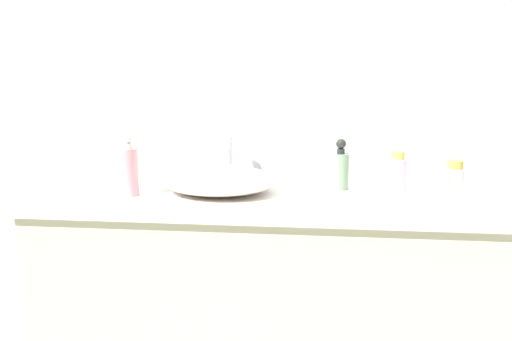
{
  "coord_description": "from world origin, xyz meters",
  "views": [
    {
      "loc": [
        0.14,
        -1.41,
        1.34
      ],
      "look_at": [
        -0.05,
        0.38,
        0.98
      ],
      "focal_mm": 38.07,
      "sensor_mm": 36.0,
      "label": 1
    }
  ],
  "objects_px": {
    "spray_can": "(454,184)",
    "perfume_bottle": "(397,173)",
    "lotion_bottle": "(340,168)",
    "soap_dispenser": "(129,169)",
    "sink_basin": "(219,180)",
    "tissue_box": "(505,176)"
  },
  "relations": [
    {
      "from": "tissue_box",
      "to": "perfume_bottle",
      "type": "bearing_deg",
      "value": 172.31
    },
    {
      "from": "spray_can",
      "to": "tissue_box",
      "type": "bearing_deg",
      "value": 30.24
    },
    {
      "from": "lotion_bottle",
      "to": "spray_can",
      "type": "height_order",
      "value": "lotion_bottle"
    },
    {
      "from": "sink_basin",
      "to": "tissue_box",
      "type": "height_order",
      "value": "tissue_box"
    },
    {
      "from": "soap_dispenser",
      "to": "tissue_box",
      "type": "distance_m",
      "value": 1.25
    },
    {
      "from": "sink_basin",
      "to": "perfume_bottle",
      "type": "distance_m",
      "value": 0.61
    },
    {
      "from": "lotion_bottle",
      "to": "tissue_box",
      "type": "distance_m",
      "value": 0.54
    },
    {
      "from": "lotion_bottle",
      "to": "perfume_bottle",
      "type": "height_order",
      "value": "lotion_bottle"
    },
    {
      "from": "perfume_bottle",
      "to": "sink_basin",
      "type": "bearing_deg",
      "value": -172.76
    },
    {
      "from": "soap_dispenser",
      "to": "tissue_box",
      "type": "height_order",
      "value": "soap_dispenser"
    },
    {
      "from": "perfume_bottle",
      "to": "spray_can",
      "type": "bearing_deg",
      "value": -46.06
    },
    {
      "from": "perfume_bottle",
      "to": "spray_can",
      "type": "distance_m",
      "value": 0.22
    },
    {
      "from": "sink_basin",
      "to": "perfume_bottle",
      "type": "bearing_deg",
      "value": 7.24
    },
    {
      "from": "soap_dispenser",
      "to": "spray_can",
      "type": "relative_size",
      "value": 1.51
    },
    {
      "from": "spray_can",
      "to": "tissue_box",
      "type": "xyz_separation_m",
      "value": [
        0.19,
        0.11,
        0.0
      ]
    },
    {
      "from": "lotion_bottle",
      "to": "soap_dispenser",
      "type": "bearing_deg",
      "value": -166.89
    },
    {
      "from": "spray_can",
      "to": "perfume_bottle",
      "type": "bearing_deg",
      "value": 133.94
    },
    {
      "from": "lotion_bottle",
      "to": "sink_basin",
      "type": "bearing_deg",
      "value": -167.36
    },
    {
      "from": "sink_basin",
      "to": "tissue_box",
      "type": "relative_size",
      "value": 2.37
    },
    {
      "from": "sink_basin",
      "to": "lotion_bottle",
      "type": "xyz_separation_m",
      "value": [
        0.42,
        0.09,
        0.03
      ]
    },
    {
      "from": "soap_dispenser",
      "to": "spray_can",
      "type": "distance_m",
      "value": 1.05
    },
    {
      "from": "soap_dispenser",
      "to": "lotion_bottle",
      "type": "bearing_deg",
      "value": 13.11
    }
  ]
}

